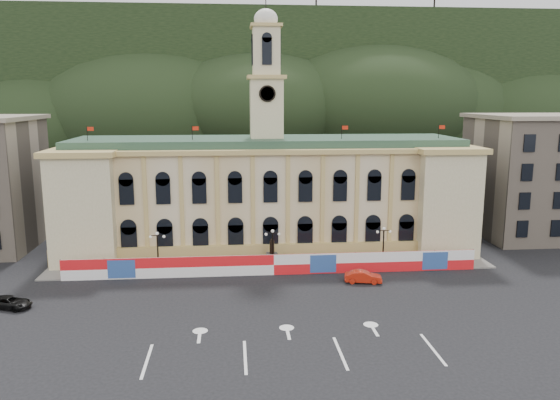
{
  "coord_description": "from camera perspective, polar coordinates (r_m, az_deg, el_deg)",
  "views": [
    {
      "loc": [
        -4.8,
        -47.98,
        21.16
      ],
      "look_at": [
        1.01,
        18.0,
        8.63
      ],
      "focal_mm": 35.0,
      "sensor_mm": 36.0,
      "label": 1
    }
  ],
  "objects": [
    {
      "name": "lamp_right",
      "position": [
        70.02,
        10.75,
        -4.45
      ],
      "size": [
        1.96,
        0.44,
        5.15
      ],
      "color": "black",
      "rests_on": "ground"
    },
    {
      "name": "lamp_center",
      "position": [
        67.62,
        -0.78,
        -4.8
      ],
      "size": [
        1.96,
        0.44,
        5.15
      ],
      "color": "black",
      "rests_on": "ground"
    },
    {
      "name": "red_sedan",
      "position": [
        64.38,
        8.69,
        -7.94
      ],
      "size": [
        3.0,
        4.8,
        1.41
      ],
      "primitive_type": "imported",
      "rotation": [
        0.0,
        0.0,
        1.39
      ],
      "color": "red",
      "rests_on": "ground"
    },
    {
      "name": "statue",
      "position": [
        69.11,
        -0.84,
        -6.09
      ],
      "size": [
        1.4,
        1.4,
        3.72
      ],
      "color": "#595651",
      "rests_on": "ground"
    },
    {
      "name": "lamp_left",
      "position": [
        68.08,
        -12.66,
        -4.96
      ],
      "size": [
        1.96,
        0.44,
        5.15
      ],
      "color": "black",
      "rests_on": "ground"
    },
    {
      "name": "hoarding_fence",
      "position": [
        66.3,
        -0.6,
        -6.76
      ],
      "size": [
        50.0,
        0.44,
        2.5
      ],
      "color": "red",
      "rests_on": "ground"
    },
    {
      "name": "side_building_right",
      "position": [
        93.02,
        25.96,
        2.32
      ],
      "size": [
        21.0,
        17.0,
        18.6
      ],
      "color": "tan",
      "rests_on": "ground"
    },
    {
      "name": "lane_markings",
      "position": [
        48.15,
        1.25,
        -15.35
      ],
      "size": [
        26.0,
        10.0,
        0.02
      ],
      "primitive_type": null,
      "color": "white",
      "rests_on": "ground"
    },
    {
      "name": "hill_ridge",
      "position": [
        170.05,
        -3.46,
        10.13
      ],
      "size": [
        230.0,
        80.0,
        64.0
      ],
      "color": "black",
      "rests_on": "ground"
    },
    {
      "name": "pavement",
      "position": [
        69.2,
        -0.82,
        -7.02
      ],
      "size": [
        56.0,
        5.5,
        0.16
      ],
      "primitive_type": "cube",
      "color": "slate",
      "rests_on": "ground"
    },
    {
      "name": "black_suv",
      "position": [
        62.73,
        -26.35,
        -9.56
      ],
      "size": [
        4.82,
        5.72,
        1.23
      ],
      "primitive_type": "imported",
      "rotation": [
        0.0,
        0.0,
        1.23
      ],
      "color": "black",
      "rests_on": "ground"
    },
    {
      "name": "city_hall",
      "position": [
        76.93,
        -1.38,
        0.74
      ],
      "size": [
        56.2,
        17.6,
        37.1
      ],
      "color": "beige",
      "rests_on": "ground"
    },
    {
      "name": "ground",
      "position": [
        52.66,
        0.64,
        -12.98
      ],
      "size": [
        260.0,
        260.0,
        0.0
      ],
      "primitive_type": "plane",
      "color": "black",
      "rests_on": "ground"
    }
  ]
}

